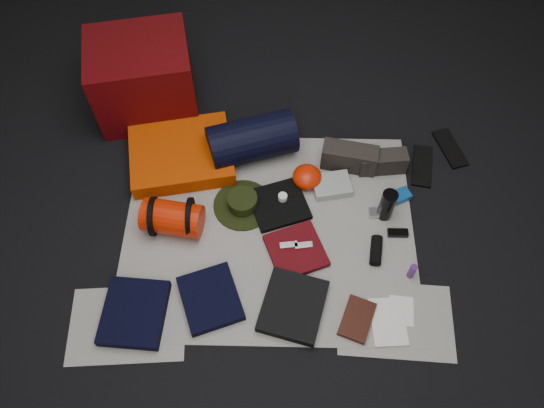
{
  "coord_description": "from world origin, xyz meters",
  "views": [
    {
      "loc": [
        0.04,
        -1.4,
        2.59
      ],
      "look_at": [
        0.01,
        0.11,
        0.1
      ],
      "focal_mm": 35.0,
      "sensor_mm": 36.0,
      "label": 1
    }
  ],
  "objects_px": {
    "sleeping_pad": "(181,155)",
    "red_cabinet": "(143,78)",
    "navy_duffel": "(252,140)",
    "paperback_book": "(357,319)",
    "stuff_sack": "(172,218)",
    "water_bottle": "(387,205)",
    "compact_camera": "(377,213)"
  },
  "relations": [
    {
      "from": "red_cabinet",
      "to": "sleeping_pad",
      "type": "xyz_separation_m",
      "value": [
        0.25,
        -0.43,
        -0.19
      ]
    },
    {
      "from": "compact_camera",
      "to": "sleeping_pad",
      "type": "bearing_deg",
      "value": 160.81
    },
    {
      "from": "sleeping_pad",
      "to": "water_bottle",
      "type": "distance_m",
      "value": 1.23
    },
    {
      "from": "sleeping_pad",
      "to": "stuff_sack",
      "type": "relative_size",
      "value": 1.85
    },
    {
      "from": "navy_duffel",
      "to": "sleeping_pad",
      "type": "bearing_deg",
      "value": 169.91
    },
    {
      "from": "stuff_sack",
      "to": "navy_duffel",
      "type": "height_order",
      "value": "navy_duffel"
    },
    {
      "from": "paperback_book",
      "to": "compact_camera",
      "type": "bearing_deg",
      "value": 96.93
    },
    {
      "from": "water_bottle",
      "to": "compact_camera",
      "type": "distance_m",
      "value": 0.1
    },
    {
      "from": "stuff_sack",
      "to": "navy_duffel",
      "type": "relative_size",
      "value": 0.63
    },
    {
      "from": "stuff_sack",
      "to": "water_bottle",
      "type": "height_order",
      "value": "water_bottle"
    },
    {
      "from": "red_cabinet",
      "to": "stuff_sack",
      "type": "relative_size",
      "value": 1.84
    },
    {
      "from": "red_cabinet",
      "to": "navy_duffel",
      "type": "distance_m",
      "value": 0.78
    },
    {
      "from": "navy_duffel",
      "to": "compact_camera",
      "type": "bearing_deg",
      "value": -48.23
    },
    {
      "from": "sleeping_pad",
      "to": "water_bottle",
      "type": "height_order",
      "value": "water_bottle"
    },
    {
      "from": "red_cabinet",
      "to": "navy_duffel",
      "type": "height_order",
      "value": "red_cabinet"
    },
    {
      "from": "compact_camera",
      "to": "paperback_book",
      "type": "distance_m",
      "value": 0.64
    },
    {
      "from": "red_cabinet",
      "to": "sleeping_pad",
      "type": "bearing_deg",
      "value": -71.49
    },
    {
      "from": "red_cabinet",
      "to": "stuff_sack",
      "type": "xyz_separation_m",
      "value": [
        0.26,
        -0.89,
        -0.15
      ]
    },
    {
      "from": "red_cabinet",
      "to": "sleeping_pad",
      "type": "height_order",
      "value": "red_cabinet"
    },
    {
      "from": "water_bottle",
      "to": "compact_camera",
      "type": "relative_size",
      "value": 2.32
    },
    {
      "from": "water_bottle",
      "to": "compact_camera",
      "type": "height_order",
      "value": "water_bottle"
    },
    {
      "from": "water_bottle",
      "to": "paperback_book",
      "type": "distance_m",
      "value": 0.65
    },
    {
      "from": "red_cabinet",
      "to": "paperback_book",
      "type": "relative_size",
      "value": 2.68
    },
    {
      "from": "navy_duffel",
      "to": "compact_camera",
      "type": "distance_m",
      "value": 0.84
    },
    {
      "from": "compact_camera",
      "to": "navy_duffel",
      "type": "bearing_deg",
      "value": 148.13
    },
    {
      "from": "red_cabinet",
      "to": "stuff_sack",
      "type": "bearing_deg",
      "value": -85.44
    },
    {
      "from": "red_cabinet",
      "to": "paperback_book",
      "type": "height_order",
      "value": "red_cabinet"
    },
    {
      "from": "paperback_book",
      "to": "stuff_sack",
      "type": "bearing_deg",
      "value": 172.64
    },
    {
      "from": "sleeping_pad",
      "to": "compact_camera",
      "type": "bearing_deg",
      "value": -17.57
    },
    {
      "from": "stuff_sack",
      "to": "navy_duffel",
      "type": "distance_m",
      "value": 0.66
    },
    {
      "from": "compact_camera",
      "to": "water_bottle",
      "type": "bearing_deg",
      "value": 1.59
    },
    {
      "from": "sleeping_pad",
      "to": "red_cabinet",
      "type": "bearing_deg",
      "value": 120.2
    }
  ]
}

